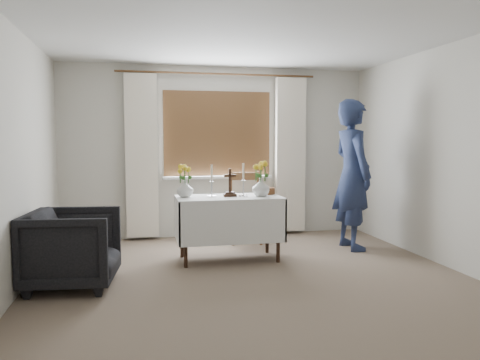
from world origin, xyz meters
name	(u,v)px	position (x,y,z in m)	size (l,w,h in m)	color
ground	(259,286)	(0.00, 0.00, 0.00)	(5.00, 5.00, 0.00)	#7C6855
altar_table	(229,228)	(-0.10, 1.05, 0.38)	(1.24, 0.64, 0.76)	white
wooden_chair	(246,208)	(0.31, 1.94, 0.49)	(0.45, 0.45, 0.98)	brown
armchair	(73,248)	(-1.78, 0.35, 0.38)	(0.82, 0.84, 0.76)	black
person	(352,175)	(1.59, 1.30, 0.98)	(0.71, 0.47, 1.96)	navy
radiator	(218,216)	(0.00, 2.42, 0.30)	(1.10, 0.10, 0.60)	white
wooden_cross	(230,183)	(-0.09, 1.06, 0.93)	(0.15, 0.11, 0.33)	black
candlestick_left	(212,181)	(-0.30, 1.07, 0.95)	(0.11, 0.11, 0.38)	silver
candlestick_right	(243,180)	(0.07, 1.03, 0.96)	(0.11, 0.11, 0.39)	silver
flower_vase_left	(185,189)	(-0.62, 1.10, 0.86)	(0.19, 0.19, 0.20)	silver
flower_vase_right	(261,187)	(0.28, 0.99, 0.87)	(0.21, 0.21, 0.22)	silver
wicker_basket	(266,191)	(0.40, 1.21, 0.80)	(0.21, 0.21, 0.08)	brown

